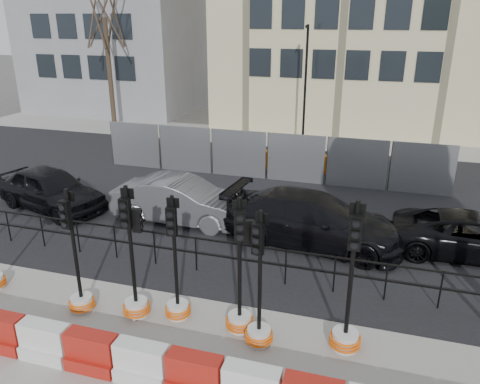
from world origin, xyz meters
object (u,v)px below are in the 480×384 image
(traffic_signal_h, at_px, (347,321))
(car_a, at_px, (50,189))
(traffic_signal_d, at_px, (135,287))
(car_c, at_px, (313,220))

(traffic_signal_h, distance_m, car_a, 11.46)
(traffic_signal_d, height_order, car_c, traffic_signal_d)
(traffic_signal_d, distance_m, car_a, 7.59)
(traffic_signal_d, relative_size, car_c, 0.57)
(car_a, bearing_deg, traffic_signal_h, -97.23)
(traffic_signal_h, distance_m, car_c, 4.73)
(traffic_signal_h, height_order, car_c, traffic_signal_h)
(car_a, bearing_deg, traffic_signal_d, -112.75)
(traffic_signal_h, xyz_separation_m, car_a, (-10.50, 4.58, 0.07))
(traffic_signal_h, bearing_deg, car_c, 104.65)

